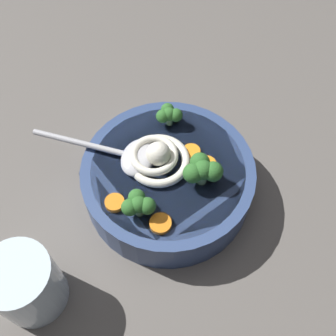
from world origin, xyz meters
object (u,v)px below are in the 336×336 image
(soup_bowl, at_px, (168,179))
(noodle_pile, at_px, (157,157))
(soup_spoon, at_px, (128,155))
(drinking_glass, at_px, (26,285))

(soup_bowl, xyz_separation_m, noodle_pile, (0.01, -0.01, 0.04))
(soup_spoon, xyz_separation_m, drinking_glass, (0.15, 0.13, -0.02))
(noodle_pile, xyz_separation_m, drinking_glass, (0.18, 0.11, -0.03))
(drinking_glass, bearing_deg, noodle_pile, -147.99)
(noodle_pile, bearing_deg, drinking_glass, 32.01)
(soup_bowl, distance_m, noodle_pile, 0.04)
(noodle_pile, distance_m, drinking_glass, 0.22)
(soup_bowl, xyz_separation_m, drinking_glass, (0.19, 0.10, 0.01))
(soup_bowl, height_order, soup_spoon, soup_spoon)
(soup_bowl, distance_m, drinking_glass, 0.22)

